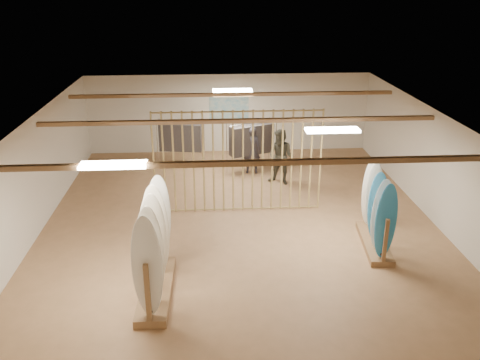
{
  "coord_description": "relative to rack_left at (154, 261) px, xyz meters",
  "views": [
    {
      "loc": [
        -0.78,
        -11.76,
        5.86
      ],
      "look_at": [
        0.0,
        0.0,
        1.2
      ],
      "focal_mm": 38.0,
      "sensor_mm": 36.0,
      "label": 1
    }
  ],
  "objects": [
    {
      "name": "rack_right",
      "position": [
        4.96,
        1.64,
        -0.09
      ],
      "size": [
        0.74,
        2.05,
        1.91
      ],
      "rotation": [
        0.0,
        0.0,
        -0.11
      ],
      "color": "olive",
      "rests_on": "floor"
    },
    {
      "name": "wall_right",
      "position": [
        6.88,
        3.02,
        0.66
      ],
      "size": [
        0.0,
        12.0,
        12.0
      ],
      "primitive_type": "plane",
      "rotation": [
        1.57,
        0.0,
        -1.57
      ],
      "color": "silver",
      "rests_on": "ground"
    },
    {
      "name": "shopper_a",
      "position": [
        2.49,
        6.68,
        0.14
      ],
      "size": [
        0.67,
        0.48,
        1.77
      ],
      "primitive_type": "imported",
      "rotation": [
        0.0,
        0.0,
        3.08
      ],
      "color": "#2D2B33",
      "rests_on": "floor"
    },
    {
      "name": "shopper_b",
      "position": [
        3.3,
        5.7,
        0.22
      ],
      "size": [
        1.18,
        1.11,
        1.93
      ],
      "primitive_type": "imported",
      "rotation": [
        0.0,
        0.0,
        -0.57
      ],
      "color": "#3F3D31",
      "rests_on": "floor"
    },
    {
      "name": "bamboo_partition",
      "position": [
        1.88,
        3.82,
        0.66
      ],
      "size": [
        4.45,
        0.05,
        2.78
      ],
      "color": "tan",
      "rests_on": "ground"
    },
    {
      "name": "ceiling_slats",
      "position": [
        1.88,
        3.02,
        1.98
      ],
      "size": [
        9.5,
        6.12,
        0.1
      ],
      "primitive_type": "cube",
      "color": "olive",
      "rests_on": "ground"
    },
    {
      "name": "light_panels",
      "position": [
        1.88,
        3.02,
        2.0
      ],
      "size": [
        1.2,
        0.35,
        0.06
      ],
      "primitive_type": "cube",
      "color": "white",
      "rests_on": "ground"
    },
    {
      "name": "wall_left",
      "position": [
        -3.12,
        3.02,
        0.66
      ],
      "size": [
        0.0,
        12.0,
        12.0
      ],
      "primitive_type": "plane",
      "rotation": [
        1.57,
        0.0,
        1.57
      ],
      "color": "silver",
      "rests_on": "ground"
    },
    {
      "name": "wall_back",
      "position": [
        1.88,
        9.02,
        0.66
      ],
      "size": [
        12.0,
        0.0,
        12.0
      ],
      "primitive_type": "plane",
      "rotation": [
        1.57,
        0.0,
        0.0
      ],
      "color": "silver",
      "rests_on": "ground"
    },
    {
      "name": "clothing_rack_b",
      "position": [
        2.5,
        6.81,
        0.35
      ],
      "size": [
        1.49,
        0.95,
        1.68
      ],
      "rotation": [
        0.0,
        0.0,
        0.42
      ],
      "color": "silver",
      "rests_on": "floor"
    },
    {
      "name": "clothing_rack_a",
      "position": [
        0.21,
        7.39,
        0.3
      ],
      "size": [
        1.48,
        0.58,
        1.6
      ],
      "rotation": [
        0.0,
        0.0,
        -0.15
      ],
      "color": "silver",
      "rests_on": "floor"
    },
    {
      "name": "wall_front",
      "position": [
        1.88,
        -2.98,
        0.66
      ],
      "size": [
        12.0,
        0.0,
        12.0
      ],
      "primitive_type": "plane",
      "rotation": [
        -1.57,
        0.0,
        0.0
      ],
      "color": "silver",
      "rests_on": "ground"
    },
    {
      "name": "rack_left",
      "position": [
        0.0,
        0.0,
        0.0
      ],
      "size": [
        0.65,
        2.3,
        2.18
      ],
      "rotation": [
        0.0,
        0.0,
        -0.02
      ],
      "color": "olive",
      "rests_on": "floor"
    },
    {
      "name": "ceiling",
      "position": [
        1.88,
        3.02,
        2.06
      ],
      "size": [
        12.0,
        12.0,
        0.0
      ],
      "primitive_type": "plane",
      "rotation": [
        3.14,
        0.0,
        0.0
      ],
      "color": "#9B9993",
      "rests_on": "ground"
    },
    {
      "name": "poster",
      "position": [
        1.88,
        9.0,
        0.86
      ],
      "size": [
        1.4,
        0.03,
        0.9
      ],
      "primitive_type": "cube",
      "color": "teal",
      "rests_on": "ground"
    },
    {
      "name": "floor",
      "position": [
        1.88,
        3.02,
        -0.74
      ],
      "size": [
        12.0,
        12.0,
        0.0
      ],
      "primitive_type": "plane",
      "color": "#A3764E",
      "rests_on": "ground"
    }
  ]
}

